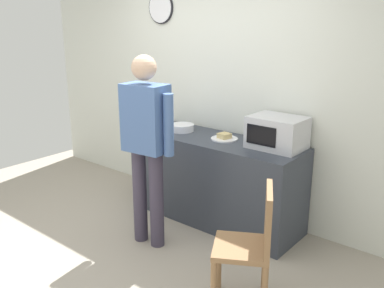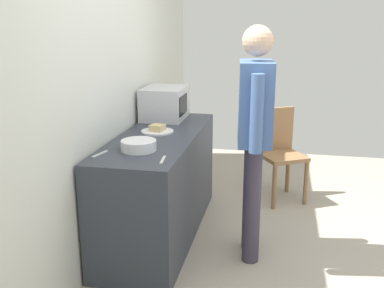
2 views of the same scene
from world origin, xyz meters
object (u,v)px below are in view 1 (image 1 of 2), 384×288
at_px(person_standing, 146,137).
at_px(microwave, 277,132).
at_px(wooden_chair, 252,242).
at_px(sandwich_plate, 224,138).
at_px(spoon_utensil, 185,124).
at_px(salad_bowl, 182,128).
at_px(fork_utensil, 154,132).

bearing_deg(person_standing, microwave, 47.69).
bearing_deg(wooden_chair, microwave, 111.24).
relative_size(microwave, wooden_chair, 0.53).
distance_m(sandwich_plate, wooden_chair, 1.45).
bearing_deg(microwave, person_standing, -132.31).
bearing_deg(sandwich_plate, spoon_utensil, 162.65).
distance_m(microwave, wooden_chair, 1.28).
relative_size(salad_bowl, fork_utensil, 1.51).
height_order(sandwich_plate, person_standing, person_standing).
relative_size(fork_utensil, person_standing, 0.10).
xyz_separation_m(spoon_utensil, wooden_chair, (1.67, -1.23, -0.37)).
relative_size(salad_bowl, spoon_utensil, 1.51).
bearing_deg(wooden_chair, spoon_utensil, 143.61).
relative_size(sandwich_plate, fork_utensil, 1.60).
bearing_deg(spoon_utensil, person_standing, -67.75).
xyz_separation_m(microwave, wooden_chair, (0.42, -1.09, -0.52)).
xyz_separation_m(microwave, spoon_utensil, (-1.25, 0.14, -0.15)).
distance_m(sandwich_plate, fork_utensil, 0.78).
height_order(fork_utensil, spoon_utensil, same).
bearing_deg(microwave, spoon_utensil, 173.50).
bearing_deg(spoon_utensil, fork_utensil, -95.15).
bearing_deg(salad_bowl, wooden_chair, -33.32).
relative_size(microwave, sandwich_plate, 1.84).
distance_m(salad_bowl, spoon_utensil, 0.28).
relative_size(microwave, spoon_utensil, 2.94).
height_order(spoon_utensil, wooden_chair, wooden_chair).
distance_m(microwave, person_standing, 1.22).
bearing_deg(microwave, wooden_chair, -68.76).
xyz_separation_m(salad_bowl, fork_utensil, (-0.20, -0.23, -0.03)).
relative_size(microwave, person_standing, 0.28).
bearing_deg(person_standing, fork_utensil, 129.24).
xyz_separation_m(sandwich_plate, fork_utensil, (-0.74, -0.25, -0.02)).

